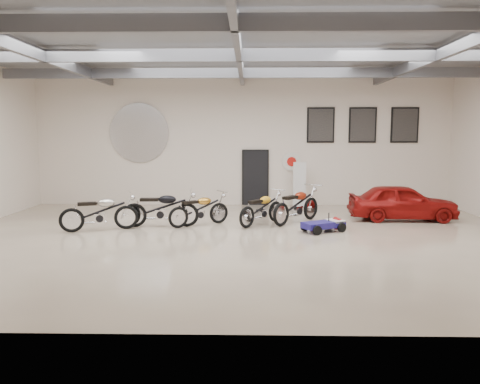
{
  "coord_description": "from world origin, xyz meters",
  "views": [
    {
      "loc": [
        0.27,
        -12.19,
        2.78
      ],
      "look_at": [
        0.0,
        1.2,
        1.1
      ],
      "focal_mm": 35.0,
      "sensor_mm": 36.0,
      "label": 1
    }
  ],
  "objects_px": {
    "motorcycle_black": "(161,208)",
    "motorcycle_gold": "(199,209)",
    "motorcycle_yellow": "(262,208)",
    "motorcycle_red": "(297,204)",
    "vintage_car": "(402,202)",
    "motorcycle_silver": "(99,212)",
    "banner_stand": "(299,184)",
    "go_kart": "(327,222)"
  },
  "relations": [
    {
      "from": "banner_stand",
      "to": "go_kart",
      "type": "distance_m",
      "value": 4.57
    },
    {
      "from": "banner_stand",
      "to": "motorcycle_yellow",
      "type": "bearing_deg",
      "value": -110.99
    },
    {
      "from": "go_kart",
      "to": "vintage_car",
      "type": "xyz_separation_m",
      "value": [
        2.73,
        1.87,
        0.31
      ]
    },
    {
      "from": "banner_stand",
      "to": "motorcycle_red",
      "type": "height_order",
      "value": "banner_stand"
    },
    {
      "from": "motorcycle_red",
      "to": "go_kart",
      "type": "relative_size",
      "value": 1.48
    },
    {
      "from": "motorcycle_yellow",
      "to": "go_kart",
      "type": "height_order",
      "value": "motorcycle_yellow"
    },
    {
      "from": "motorcycle_silver",
      "to": "motorcycle_gold",
      "type": "height_order",
      "value": "motorcycle_silver"
    },
    {
      "from": "motorcycle_black",
      "to": "motorcycle_red",
      "type": "bearing_deg",
      "value": 6.76
    },
    {
      "from": "motorcycle_gold",
      "to": "go_kart",
      "type": "bearing_deg",
      "value": -45.81
    },
    {
      "from": "motorcycle_silver",
      "to": "vintage_car",
      "type": "height_order",
      "value": "vintage_car"
    },
    {
      "from": "motorcycle_red",
      "to": "vintage_car",
      "type": "distance_m",
      "value": 3.52
    },
    {
      "from": "motorcycle_silver",
      "to": "motorcycle_red",
      "type": "distance_m",
      "value": 5.92
    },
    {
      "from": "motorcycle_silver",
      "to": "vintage_car",
      "type": "bearing_deg",
      "value": -7.97
    },
    {
      "from": "banner_stand",
      "to": "motorcycle_yellow",
      "type": "height_order",
      "value": "banner_stand"
    },
    {
      "from": "motorcycle_black",
      "to": "motorcycle_gold",
      "type": "distance_m",
      "value": 1.15
    },
    {
      "from": "motorcycle_yellow",
      "to": "motorcycle_gold",
      "type": "bearing_deg",
      "value": 135.99
    },
    {
      "from": "motorcycle_silver",
      "to": "motorcycle_black",
      "type": "distance_m",
      "value": 1.76
    },
    {
      "from": "motorcycle_red",
      "to": "motorcycle_black",
      "type": "bearing_deg",
      "value": 141.42
    },
    {
      "from": "motorcycle_red",
      "to": "go_kart",
      "type": "height_order",
      "value": "motorcycle_red"
    },
    {
      "from": "banner_stand",
      "to": "motorcycle_silver",
      "type": "distance_m",
      "value": 7.71
    },
    {
      "from": "motorcycle_silver",
      "to": "motorcycle_gold",
      "type": "xyz_separation_m",
      "value": [
        2.78,
        0.81,
        -0.04
      ]
    },
    {
      "from": "motorcycle_silver",
      "to": "motorcycle_yellow",
      "type": "bearing_deg",
      "value": -7.59
    },
    {
      "from": "banner_stand",
      "to": "motorcycle_black",
      "type": "bearing_deg",
      "value": -136.75
    },
    {
      "from": "motorcycle_silver",
      "to": "motorcycle_red",
      "type": "relative_size",
      "value": 0.96
    },
    {
      "from": "motorcycle_silver",
      "to": "vintage_car",
      "type": "relative_size",
      "value": 0.63
    },
    {
      "from": "motorcycle_yellow",
      "to": "motorcycle_red",
      "type": "bearing_deg",
      "value": -33.81
    },
    {
      "from": "motorcycle_silver",
      "to": "vintage_car",
      "type": "distance_m",
      "value": 9.44
    },
    {
      "from": "motorcycle_gold",
      "to": "motorcycle_yellow",
      "type": "xyz_separation_m",
      "value": [
        1.9,
        0.2,
        0.01
      ]
    },
    {
      "from": "banner_stand",
      "to": "motorcycle_black",
      "type": "xyz_separation_m",
      "value": [
        -4.55,
        -3.97,
        -0.3
      ]
    },
    {
      "from": "banner_stand",
      "to": "go_kart",
      "type": "xyz_separation_m",
      "value": [
        0.32,
        -4.52,
        -0.61
      ]
    },
    {
      "from": "motorcycle_red",
      "to": "vintage_car",
      "type": "bearing_deg",
      "value": -38.71
    },
    {
      "from": "motorcycle_silver",
      "to": "motorcycle_black",
      "type": "height_order",
      "value": "motorcycle_black"
    },
    {
      "from": "go_kart",
      "to": "motorcycle_black",
      "type": "bearing_deg",
      "value": 145.63
    },
    {
      "from": "banner_stand",
      "to": "motorcycle_gold",
      "type": "bearing_deg",
      "value": -130.13
    },
    {
      "from": "banner_stand",
      "to": "motorcycle_silver",
      "type": "relative_size",
      "value": 0.82
    },
    {
      "from": "motorcycle_gold",
      "to": "vintage_car",
      "type": "xyz_separation_m",
      "value": [
        6.47,
        1.12,
        0.07
      ]
    },
    {
      "from": "motorcycle_black",
      "to": "motorcycle_gold",
      "type": "bearing_deg",
      "value": 7.14
    },
    {
      "from": "motorcycle_black",
      "to": "vintage_car",
      "type": "relative_size",
      "value": 0.65
    },
    {
      "from": "motorcycle_gold",
      "to": "vintage_car",
      "type": "height_order",
      "value": "vintage_car"
    },
    {
      "from": "motorcycle_silver",
      "to": "go_kart",
      "type": "height_order",
      "value": "motorcycle_silver"
    },
    {
      "from": "motorcycle_silver",
      "to": "motorcycle_yellow",
      "type": "relative_size",
      "value": 1.07
    },
    {
      "from": "motorcycle_yellow",
      "to": "vintage_car",
      "type": "xyz_separation_m",
      "value": [
        4.57,
        0.92,
        0.06
      ]
    }
  ]
}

